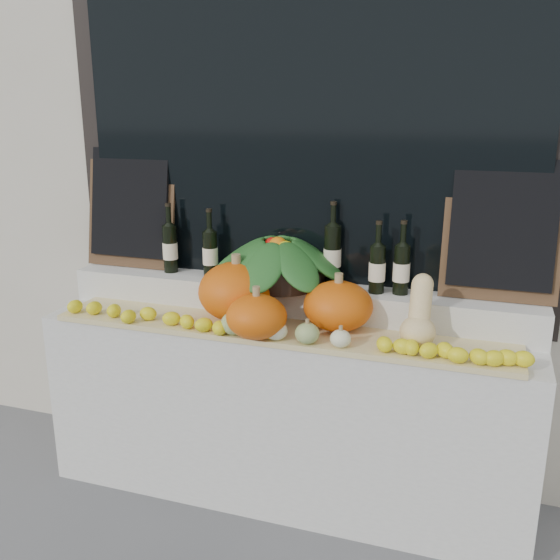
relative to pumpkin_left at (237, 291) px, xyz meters
The scene contains 18 objects.
storefront_facade 1.45m from the pumpkin_left, 74.53° to the left, with size 7.00×0.94×4.50m.
display_sill 0.64m from the pumpkin_left, 15.44° to the left, with size 2.30×0.55×0.88m, color silver.
rear_tier 0.31m from the pumpkin_left, 44.16° to the left, with size 2.30×0.25×0.16m, color silver.
straw_bedding 0.27m from the pumpkin_left, 16.85° to the right, with size 2.10×0.32×0.03m, color tan.
pumpkin_left is the anchor object (origin of this frame).
pumpkin_right 0.48m from the pumpkin_left, ahead, with size 0.31×0.31×0.22m, color #E15E0B.
pumpkin_center 0.25m from the pumpkin_left, 48.32° to the right, with size 0.26×0.26×0.19m, color #E15E0B.
butternut_squash 0.84m from the pumpkin_left, ahead, with size 0.15×0.21×0.29m.
decorative_gourds 0.33m from the pumpkin_left, 35.64° to the right, with size 0.58×0.11×0.14m.
lemon_heap 0.30m from the pumpkin_left, 39.10° to the right, with size 2.20×0.16×0.06m, color yellow, non-canonical shape.
produce_bowl 0.26m from the pumpkin_left, 55.21° to the left, with size 0.70×0.70×0.24m.
wine_bottle_far_left 0.52m from the pumpkin_left, 154.45° to the left, with size 0.08×0.08×0.36m.
wine_bottle_near_left 0.33m from the pumpkin_left, 137.27° to the left, with size 0.08×0.08×0.34m.
wine_bottle_tall 0.49m from the pumpkin_left, 33.38° to the left, with size 0.08×0.08×0.40m.
wine_bottle_near_right 0.65m from the pumpkin_left, 17.37° to the left, with size 0.08×0.08×0.33m.
wine_bottle_far_right 0.76m from the pumpkin_left, 16.14° to the left, with size 0.08×0.08×0.34m.
chalkboard_left 0.82m from the pumpkin_left, 158.84° to the left, with size 0.50×0.13×0.61m.
chalkboard_right 1.21m from the pumpkin_left, 13.49° to the left, with size 0.50×0.13×0.61m.
Camera 1 is at (0.84, -1.08, 1.89)m, focal length 40.00 mm.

